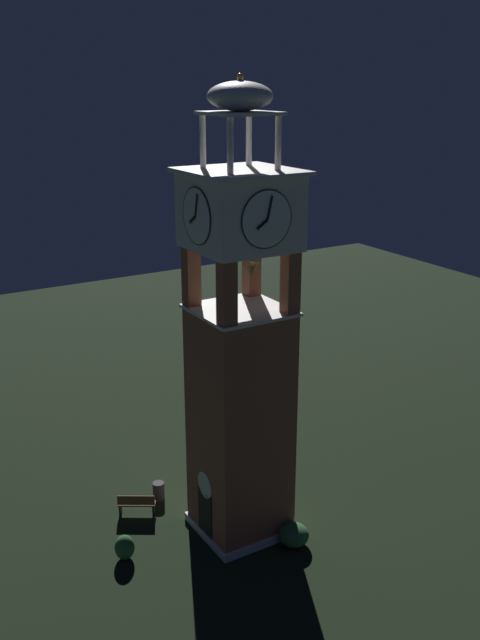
{
  "coord_description": "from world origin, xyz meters",
  "views": [
    {
      "loc": [
        21.8,
        -13.14,
        17.76
      ],
      "look_at": [
        0.0,
        0.0,
        9.17
      ],
      "focal_mm": 39.97,
      "sensor_mm": 36.0,
      "label": 1
    }
  ],
  "objects_px": {
    "clock_tower": "(240,364)",
    "park_bench": "(137,504)",
    "trash_bin": "(159,491)",
    "lamp_post": "(227,415)"
  },
  "relations": [
    {
      "from": "clock_tower",
      "to": "trash_bin",
      "type": "xyz_separation_m",
      "value": [
        -3.74,
        -1.99,
        -7.0
      ]
    },
    {
      "from": "trash_bin",
      "to": "lamp_post",
      "type": "bearing_deg",
      "value": 105.95
    },
    {
      "from": "lamp_post",
      "to": "park_bench",
      "type": "bearing_deg",
      "value": -72.23
    },
    {
      "from": "park_bench",
      "to": "trash_bin",
      "type": "bearing_deg",
      "value": 113.48
    },
    {
      "from": "lamp_post",
      "to": "trash_bin",
      "type": "relative_size",
      "value": 4.55
    },
    {
      "from": "clock_tower",
      "to": "park_bench",
      "type": "distance_m",
      "value": 8.29
    },
    {
      "from": "clock_tower",
      "to": "lamp_post",
      "type": "relative_size",
      "value": 4.94
    },
    {
      "from": "clock_tower",
      "to": "trash_bin",
      "type": "bearing_deg",
      "value": -151.99
    },
    {
      "from": "park_bench",
      "to": "trash_bin",
      "type": "relative_size",
      "value": 1.99
    },
    {
      "from": "trash_bin",
      "to": "clock_tower",
      "type": "bearing_deg",
      "value": 28.01
    }
  ]
}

